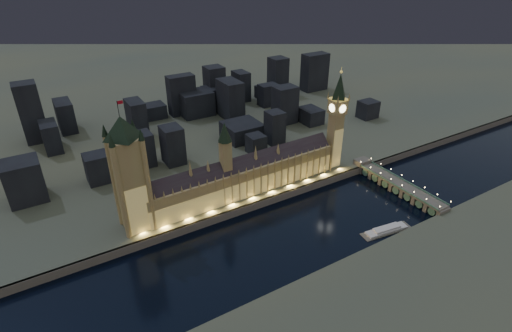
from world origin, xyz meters
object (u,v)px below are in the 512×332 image
westminster_bridge (395,185)px  river_boat (386,230)px  victoria_tower (129,169)px  elizabeth_tower (337,113)px  palace_of_westminster (244,176)px

westminster_bridge → river_boat: (-60.00, -44.56, -4.44)m
victoria_tower → westminster_bridge: 262.57m
elizabeth_tower → river_boat: bearing=-105.5°
palace_of_westminster → westminster_bridge: size_ratio=1.79×
palace_of_westminster → victoria_tower: 112.42m
victoria_tower → westminster_bridge: size_ratio=1.01×
victoria_tower → elizabeth_tower: 218.05m
elizabeth_tower → westminster_bridge: elizabeth_tower is taller
river_boat → elizabeth_tower: bearing=74.5°
westminster_bridge → river_boat: bearing=-143.4°
palace_of_westminster → westminster_bridge: palace_of_westminster is taller
victoria_tower → river_boat: 226.24m
palace_of_westminster → river_boat: bearing=-53.3°
elizabeth_tower → river_boat: size_ratio=2.19×
westminster_bridge → victoria_tower: bearing=165.2°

